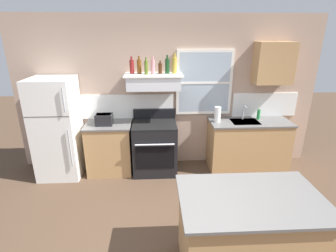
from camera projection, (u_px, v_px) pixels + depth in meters
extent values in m
plane|color=#4C3828|center=(178.00, 248.00, 3.08)|extent=(16.00, 16.00, 0.00)
cube|color=tan|center=(168.00, 94.00, 4.71)|extent=(5.40, 0.06, 2.70)
cube|color=white|center=(104.00, 107.00, 4.69)|extent=(2.50, 0.02, 0.44)
cube|color=white|center=(265.00, 105.00, 4.84)|extent=(1.20, 0.02, 0.44)
cube|color=white|center=(204.00, 83.00, 4.63)|extent=(1.00, 0.04, 1.15)
cube|color=#9EADBC|center=(205.00, 83.00, 4.61)|extent=(0.90, 0.01, 1.05)
cube|color=white|center=(205.00, 83.00, 4.61)|extent=(0.90, 0.02, 0.04)
cube|color=white|center=(57.00, 129.00, 4.42)|extent=(0.70, 0.68, 1.71)
cube|color=#333333|center=(47.00, 117.00, 3.99)|extent=(0.69, 0.00, 0.01)
cylinder|color=#A5A8AD|center=(70.00, 149.00, 4.16)|extent=(0.02, 0.02, 0.65)
cylinder|color=#A5A8AD|center=(63.00, 100.00, 3.89)|extent=(0.02, 0.02, 0.38)
cube|color=tan|center=(110.00, 148.00, 4.66)|extent=(0.76, 0.60, 0.88)
cube|color=#605E5B|center=(108.00, 124.00, 4.51)|extent=(0.79, 0.63, 0.03)
cube|color=black|center=(104.00, 120.00, 4.41)|extent=(0.28, 0.20, 0.19)
cube|color=black|center=(104.00, 115.00, 4.38)|extent=(0.24, 0.16, 0.01)
cube|color=black|center=(95.00, 118.00, 4.39)|extent=(0.02, 0.03, 0.02)
cube|color=black|center=(155.00, 148.00, 4.66)|extent=(0.76, 0.64, 0.87)
cube|color=black|center=(154.00, 125.00, 4.51)|extent=(0.76, 0.64, 0.04)
cube|color=black|center=(154.00, 114.00, 4.74)|extent=(0.76, 0.06, 0.18)
cube|color=black|center=(155.00, 157.00, 4.36)|extent=(0.65, 0.01, 0.40)
cylinder|color=silver|center=(155.00, 145.00, 4.25)|extent=(0.65, 0.03, 0.03)
cube|color=silver|center=(154.00, 82.00, 4.36)|extent=(0.88, 0.48, 0.22)
cube|color=#262628|center=(154.00, 90.00, 4.17)|extent=(0.75, 0.02, 0.04)
cube|color=white|center=(154.00, 75.00, 4.32)|extent=(0.96, 0.52, 0.02)
cylinder|color=maroon|center=(132.00, 67.00, 4.30)|extent=(0.07, 0.07, 0.22)
cylinder|color=maroon|center=(131.00, 58.00, 4.26)|extent=(0.03, 0.03, 0.06)
cylinder|color=brown|center=(139.00, 67.00, 4.30)|extent=(0.07, 0.07, 0.23)
cylinder|color=brown|center=(139.00, 58.00, 4.26)|extent=(0.03, 0.03, 0.06)
cylinder|color=#4C601E|center=(146.00, 68.00, 4.24)|extent=(0.06, 0.06, 0.22)
cylinder|color=#4C601E|center=(146.00, 59.00, 4.19)|extent=(0.03, 0.03, 0.05)
cylinder|color=#C67F84|center=(153.00, 67.00, 4.25)|extent=(0.07, 0.07, 0.23)
cylinder|color=#C67F84|center=(153.00, 58.00, 4.20)|extent=(0.03, 0.03, 0.06)
cylinder|color=#381E0F|center=(160.00, 69.00, 4.31)|extent=(0.06, 0.06, 0.17)
cylinder|color=#381E0F|center=(160.00, 62.00, 4.28)|extent=(0.03, 0.03, 0.04)
cylinder|color=#143819|center=(167.00, 66.00, 4.32)|extent=(0.07, 0.07, 0.24)
cylinder|color=#143819|center=(167.00, 57.00, 4.27)|extent=(0.03, 0.03, 0.06)
cylinder|color=#B29333|center=(175.00, 65.00, 4.34)|extent=(0.08, 0.08, 0.26)
cylinder|color=#B29333|center=(175.00, 55.00, 4.28)|extent=(0.03, 0.03, 0.07)
cube|color=tan|center=(247.00, 145.00, 4.79)|extent=(1.40, 0.60, 0.88)
cube|color=#605E5B|center=(250.00, 122.00, 4.63)|extent=(1.43, 0.63, 0.03)
cube|color=#B7BABC|center=(245.00, 122.00, 4.60)|extent=(0.48, 0.36, 0.01)
cylinder|color=silver|center=(243.00, 112.00, 4.68)|extent=(0.03, 0.03, 0.28)
cylinder|color=silver|center=(245.00, 106.00, 4.57)|extent=(0.02, 0.16, 0.02)
cylinder|color=white|center=(218.00, 114.00, 4.55)|extent=(0.11, 0.11, 0.27)
cylinder|color=#268C3F|center=(259.00, 114.00, 4.70)|extent=(0.06, 0.06, 0.18)
cube|color=tan|center=(247.00, 236.00, 2.67)|extent=(1.32, 0.82, 0.88)
cube|color=#605E5B|center=(252.00, 198.00, 2.51)|extent=(1.40, 0.90, 0.03)
cube|color=tan|center=(274.00, 63.00, 4.44)|extent=(0.64, 0.32, 0.70)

